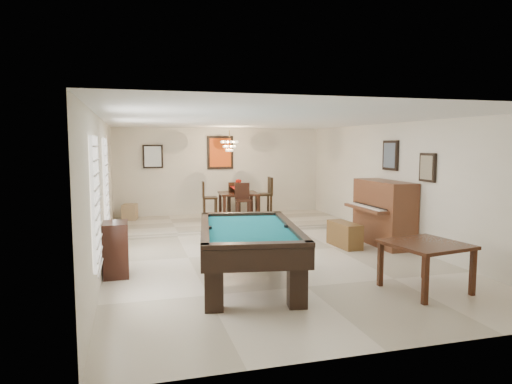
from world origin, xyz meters
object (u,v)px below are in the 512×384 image
dining_table (238,204)px  chandelier (229,142)px  apothecary_chest (116,249)px  square_table (425,267)px  flower_vase (238,183)px  dining_chair_north (234,198)px  upright_piano (377,213)px  corner_bench (130,212)px  dining_chair_west (210,201)px  piano_bench (344,235)px  dining_chair_east (264,198)px  pool_table (248,256)px  dining_chair_south (243,203)px

dining_table → chandelier: size_ratio=1.70×
chandelier → apothecary_chest: bearing=-124.3°
square_table → flower_vase: flower_vase is taller
dining_table → dining_chair_north: bearing=87.5°
upright_piano → corner_bench: size_ratio=3.60×
dining_chair_west → piano_bench: bearing=-139.7°
dining_table → flower_vase: size_ratio=3.96×
upright_piano → dining_chair_east: (-1.53, 3.33, -0.00)m
square_table → upright_piano: 3.08m
corner_bench → dining_chair_west: bearing=-19.4°
piano_bench → apothecary_chest: (-4.56, -0.94, 0.19)m
pool_table → flower_vase: 5.46m
apothecary_chest → dining_table: bearing=54.4°
upright_piano → dining_chair_west: 4.50m
dining_chair_east → flower_vase: bearing=-88.8°
dining_chair_west → dining_chair_east: bearing=-84.2°
pool_table → dining_chair_east: size_ratio=2.34×
flower_vase → dining_chair_north: (0.03, 0.71, -0.49)m
upright_piano → chandelier: (-2.52, 3.15, 1.52)m
dining_chair_south → dining_chair_west: bearing=142.2°
dining_chair_west → chandelier: size_ratio=1.74×
upright_piano → corner_bench: 6.51m
upright_piano → corner_bench: bearing=141.4°
dining_chair_south → dining_table: bearing=91.5°
flower_vase → dining_chair_north: bearing=87.5°
dining_chair_south → pool_table: bearing=-97.8°
square_table → dining_chair_west: 6.61m
piano_bench → dining_chair_west: bearing=124.5°
pool_table → flower_vase: size_ratio=10.24×
piano_bench → flower_vase: size_ratio=3.58×
apothecary_chest → dining_chair_west: size_ratio=0.85×
apothecary_chest → corner_bench: 4.99m
flower_vase → pool_table: bearing=-101.7°
upright_piano → piano_bench: (-0.74, 0.02, -0.43)m
dining_chair_east → chandelier: (-0.99, -0.18, 1.52)m
pool_table → corner_bench: 6.26m
pool_table → piano_bench: pool_table is taller
flower_vase → corner_bench: 3.02m
pool_table → dining_chair_west: size_ratio=2.51×
dining_table → corner_bench: bearing=166.1°
pool_table → corner_bench: bearing=115.2°
dining_table → upright_piano: bearing=-56.3°
upright_piano → piano_bench: size_ratio=1.79×
pool_table → upright_piano: 3.87m
square_table → upright_piano: upright_piano is taller
piano_bench → corner_bench: (-4.33, 4.04, 0.07)m
flower_vase → chandelier: chandelier is taller
apothecary_chest → chandelier: size_ratio=1.48×
corner_bench → piano_bench: bearing=-43.0°
square_table → dining_table: bearing=102.0°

